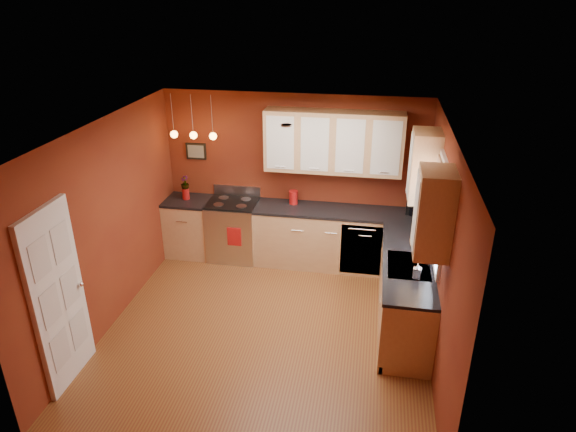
% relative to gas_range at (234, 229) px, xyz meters
% --- Properties ---
extents(floor, '(4.20, 4.20, 0.00)m').
position_rel_gas_range_xyz_m(floor, '(0.92, -1.80, -0.48)').
color(floor, brown).
rests_on(floor, ground).
extents(ceiling, '(4.00, 4.20, 0.02)m').
position_rel_gas_range_xyz_m(ceiling, '(0.92, -1.80, 2.12)').
color(ceiling, white).
rests_on(ceiling, wall_back).
extents(wall_back, '(4.00, 0.02, 2.60)m').
position_rel_gas_range_xyz_m(wall_back, '(0.92, 0.30, 0.82)').
color(wall_back, maroon).
rests_on(wall_back, floor).
extents(wall_front, '(4.00, 0.02, 2.60)m').
position_rel_gas_range_xyz_m(wall_front, '(0.92, -3.90, 0.82)').
color(wall_front, maroon).
rests_on(wall_front, floor).
extents(wall_left, '(0.02, 4.20, 2.60)m').
position_rel_gas_range_xyz_m(wall_left, '(-1.08, -1.80, 0.82)').
color(wall_left, maroon).
rests_on(wall_left, floor).
extents(wall_right, '(0.02, 4.20, 2.60)m').
position_rel_gas_range_xyz_m(wall_right, '(2.92, -1.80, 0.82)').
color(wall_right, maroon).
rests_on(wall_right, floor).
extents(base_cabinets_back_left, '(0.70, 0.60, 0.90)m').
position_rel_gas_range_xyz_m(base_cabinets_back_left, '(-0.73, -0.00, -0.03)').
color(base_cabinets_back_left, tan).
rests_on(base_cabinets_back_left, floor).
extents(base_cabinets_back_right, '(2.54, 0.60, 0.90)m').
position_rel_gas_range_xyz_m(base_cabinets_back_right, '(1.65, -0.00, -0.03)').
color(base_cabinets_back_right, tan).
rests_on(base_cabinets_back_right, floor).
extents(base_cabinets_right, '(0.60, 2.10, 0.90)m').
position_rel_gas_range_xyz_m(base_cabinets_right, '(2.62, -1.35, -0.03)').
color(base_cabinets_right, tan).
rests_on(base_cabinets_right, floor).
extents(counter_back_left, '(0.70, 0.62, 0.04)m').
position_rel_gas_range_xyz_m(counter_back_left, '(-0.73, -0.00, 0.44)').
color(counter_back_left, black).
rests_on(counter_back_left, base_cabinets_back_left).
extents(counter_back_right, '(2.54, 0.62, 0.04)m').
position_rel_gas_range_xyz_m(counter_back_right, '(1.65, -0.00, 0.44)').
color(counter_back_right, black).
rests_on(counter_back_right, base_cabinets_back_right).
extents(counter_right, '(0.62, 2.10, 0.04)m').
position_rel_gas_range_xyz_m(counter_right, '(2.62, -1.35, 0.44)').
color(counter_right, black).
rests_on(counter_right, base_cabinets_right).
extents(gas_range, '(0.76, 0.64, 1.11)m').
position_rel_gas_range_xyz_m(gas_range, '(0.00, 0.00, 0.00)').
color(gas_range, silver).
rests_on(gas_range, floor).
extents(dishwasher_front, '(0.60, 0.02, 0.80)m').
position_rel_gas_range_xyz_m(dishwasher_front, '(2.02, -0.29, -0.03)').
color(dishwasher_front, silver).
rests_on(dishwasher_front, base_cabinets_back_right).
extents(sink, '(0.50, 0.70, 0.33)m').
position_rel_gas_range_xyz_m(sink, '(2.62, -1.50, 0.43)').
color(sink, gray).
rests_on(sink, counter_right).
extents(window, '(0.06, 1.02, 1.22)m').
position_rel_gas_range_xyz_m(window, '(2.89, -1.50, 1.21)').
color(window, white).
rests_on(window, wall_right).
extents(door_left_wall, '(0.12, 0.82, 2.05)m').
position_rel_gas_range_xyz_m(door_left_wall, '(-1.05, -3.00, 0.54)').
color(door_left_wall, white).
rests_on(door_left_wall, floor).
extents(upper_cabinets_back, '(2.00, 0.35, 0.90)m').
position_rel_gas_range_xyz_m(upper_cabinets_back, '(1.52, 0.12, 1.47)').
color(upper_cabinets_back, tan).
rests_on(upper_cabinets_back, wall_back).
extents(upper_cabinets_right, '(0.35, 1.95, 0.90)m').
position_rel_gas_range_xyz_m(upper_cabinets_right, '(2.75, -1.48, 1.47)').
color(upper_cabinets_right, tan).
rests_on(upper_cabinets_right, wall_right).
extents(wall_picture, '(0.32, 0.03, 0.26)m').
position_rel_gas_range_xyz_m(wall_picture, '(-0.63, 0.28, 1.17)').
color(wall_picture, black).
rests_on(wall_picture, wall_back).
extents(pendant_lights, '(0.71, 0.11, 0.66)m').
position_rel_gas_range_xyz_m(pendant_lights, '(-0.53, -0.05, 1.53)').
color(pendant_lights, gray).
rests_on(pendant_lights, ceiling).
extents(red_canister, '(0.14, 0.14, 0.21)m').
position_rel_gas_range_xyz_m(red_canister, '(0.94, 0.13, 0.56)').
color(red_canister, '#AB1312').
rests_on(red_canister, counter_back_right).
extents(red_vase, '(0.11, 0.11, 0.18)m').
position_rel_gas_range_xyz_m(red_vase, '(-0.76, 0.02, 0.55)').
color(red_vase, '#AB1312').
rests_on(red_vase, counter_back_left).
extents(flowers, '(0.17, 0.17, 0.23)m').
position_rel_gas_range_xyz_m(flowers, '(-0.76, 0.02, 0.73)').
color(flowers, '#AB1312').
rests_on(flowers, red_vase).
extents(coffee_maker, '(0.19, 0.19, 0.27)m').
position_rel_gas_range_xyz_m(coffee_maker, '(2.72, 0.06, 0.58)').
color(coffee_maker, black).
rests_on(coffee_maker, counter_back_right).
extents(soap_pump, '(0.10, 0.11, 0.20)m').
position_rel_gas_range_xyz_m(soap_pump, '(2.70, -1.79, 0.56)').
color(soap_pump, white).
rests_on(soap_pump, counter_right).
extents(dish_towel, '(0.22, 0.01, 0.30)m').
position_rel_gas_range_xyz_m(dish_towel, '(0.10, -0.33, 0.04)').
color(dish_towel, '#AB1312').
rests_on(dish_towel, gas_range).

